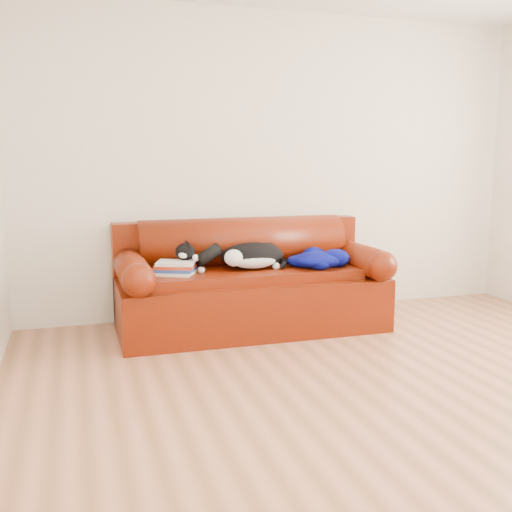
{
  "coord_description": "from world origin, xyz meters",
  "views": [
    {
      "loc": [
        -1.74,
        -3.0,
        1.37
      ],
      "look_at": [
        -0.4,
        1.35,
        0.62
      ],
      "focal_mm": 42.0,
      "sensor_mm": 36.0,
      "label": 1
    }
  ],
  "objects_px": {
    "book_stack": "(175,268)",
    "blanket": "(318,259)",
    "sofa_base": "(251,300)",
    "cat": "(252,256)"
  },
  "relations": [
    {
      "from": "book_stack",
      "to": "cat",
      "type": "xyz_separation_m",
      "value": [
        0.62,
        0.03,
        0.05
      ]
    },
    {
      "from": "book_stack",
      "to": "cat",
      "type": "distance_m",
      "value": 0.62
    },
    {
      "from": "sofa_base",
      "to": "book_stack",
      "type": "height_order",
      "value": "book_stack"
    },
    {
      "from": "sofa_base",
      "to": "cat",
      "type": "distance_m",
      "value": 0.37
    },
    {
      "from": "cat",
      "to": "blanket",
      "type": "xyz_separation_m",
      "value": [
        0.54,
        -0.06,
        -0.04
      ]
    },
    {
      "from": "sofa_base",
      "to": "blanket",
      "type": "relative_size",
      "value": 3.94
    },
    {
      "from": "sofa_base",
      "to": "blanket",
      "type": "xyz_separation_m",
      "value": [
        0.53,
        -0.11,
        0.33
      ]
    },
    {
      "from": "blanket",
      "to": "book_stack",
      "type": "bearing_deg",
      "value": 178.69
    },
    {
      "from": "book_stack",
      "to": "blanket",
      "type": "distance_m",
      "value": 1.16
    },
    {
      "from": "book_stack",
      "to": "blanket",
      "type": "relative_size",
      "value": 0.7
    }
  ]
}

